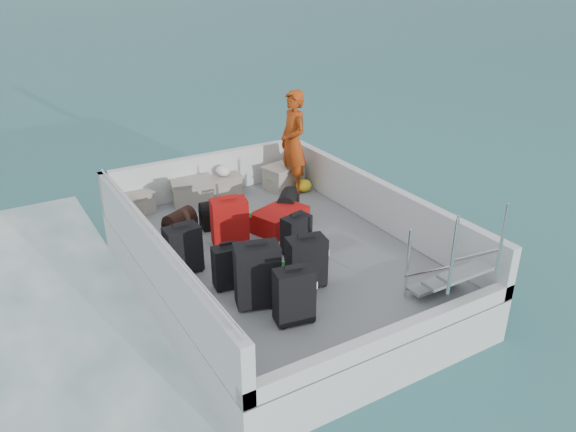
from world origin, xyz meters
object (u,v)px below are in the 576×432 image
suitcase_1 (228,267)px  suitcase_2 (183,250)px  suitcase_6 (306,262)px  suitcase_3 (294,296)px  crate_3 (283,177)px  suitcase_0 (257,276)px  suitcase_7 (296,235)px  crate_0 (136,205)px  crate_1 (192,192)px  suitcase_5 (230,223)px  passenger (293,142)px  crate_2 (224,186)px  suitcase_8 (280,219)px

suitcase_1 → suitcase_2: 0.72m
suitcase_2 → suitcase_6: (1.18, -1.08, 0.00)m
suitcase_3 → crate_3: suitcase_3 is taller
suitcase_0 → suitcase_7: suitcase_0 is taller
crate_0 → crate_3: 2.59m
suitcase_6 → suitcase_1: bearing=162.8°
crate_1 → crate_3: (1.64, -0.17, -0.00)m
suitcase_3 → crate_3: (1.93, 3.53, -0.14)m
suitcase_1 → crate_3: size_ratio=0.88×
suitcase_0 → crate_1: (0.48, 3.20, -0.20)m
suitcase_1 → crate_0: suitcase_1 is taller
suitcase_5 → passenger: (1.80, 1.25, 0.54)m
crate_1 → passenger: passenger is taller
crate_0 → suitcase_0: bearing=-82.0°
suitcase_1 → crate_1: bearing=84.7°
suitcase_6 → crate_3: suitcase_6 is taller
crate_2 → crate_1: bearing=-174.9°
suitcase_6 → suitcase_8: suitcase_6 is taller
crate_0 → passenger: bearing=-9.7°
suitcase_1 → suitcase_6: size_ratio=0.85×
crate_0 → suitcase_7: bearing=-58.1°
crate_0 → crate_1: size_ratio=0.81×
crate_1 → crate_2: 0.60m
crate_1 → passenger: size_ratio=0.36×
suitcase_7 → suitcase_0: bearing=-152.8°
suitcase_1 → suitcase_5: 1.14m
suitcase_5 → suitcase_6: bearing=-63.6°
suitcase_7 → passenger: passenger is taller
suitcase_2 → suitcase_6: 1.60m
suitcase_2 → suitcase_0: bearing=-69.6°
suitcase_1 → suitcase_5: suitcase_5 is taller
suitcase_6 → crate_0: size_ratio=1.25×
suitcase_0 → suitcase_7: (1.04, 0.84, -0.11)m
suitcase_1 → crate_2: (1.20, 2.72, -0.12)m
crate_1 → crate_3: size_ratio=1.02×
crate_2 → suitcase_0: bearing=-108.3°
suitcase_8 → crate_3: bearing=-51.8°
crate_3 → suitcase_1: bearing=-131.9°
crate_2 → suitcase_5: bearing=-112.1°
suitcase_0 → suitcase_7: 1.34m
suitcase_2 → suitcase_3: size_ratio=0.97×
suitcase_3 → suitcase_5: 2.06m
suitcase_7 → suitcase_1: bearing=-176.5°
passenger → suitcase_2: bearing=-53.7°
suitcase_3 → suitcase_7: suitcase_3 is taller
crate_0 → crate_3: size_ratio=0.83×
suitcase_8 → crate_3: 1.66m
suitcase_2 → passenger: bearing=30.6°
suitcase_5 → suitcase_7: suitcase_5 is taller
suitcase_0 → suitcase_5: (0.38, 1.55, -0.05)m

